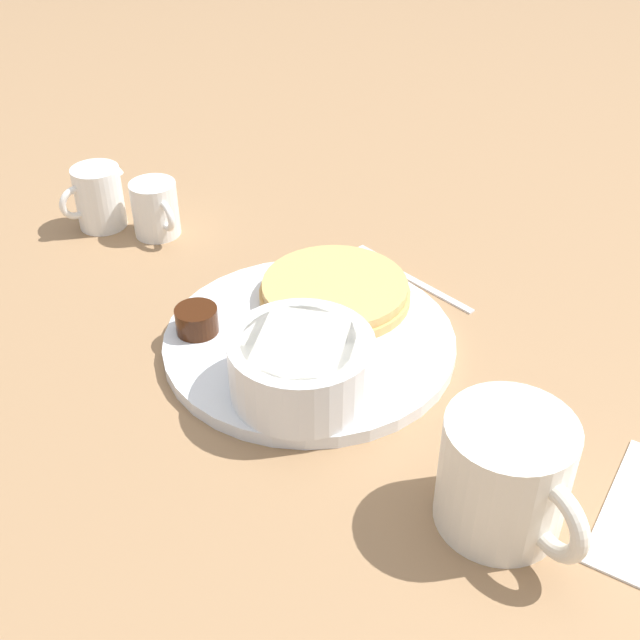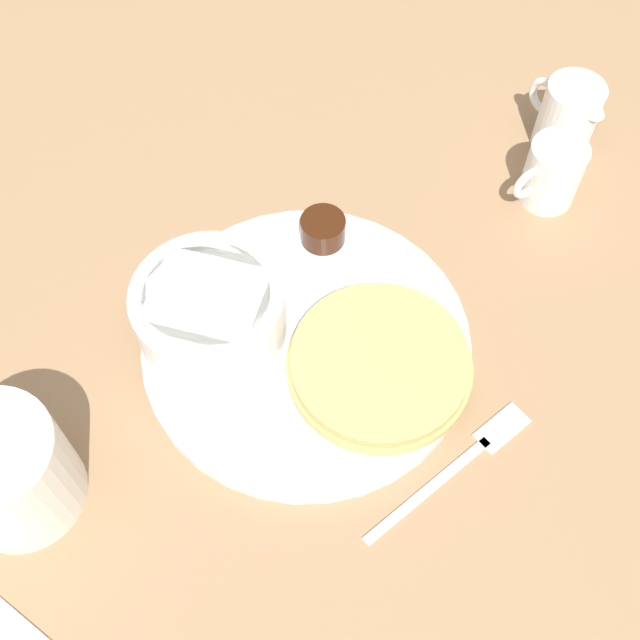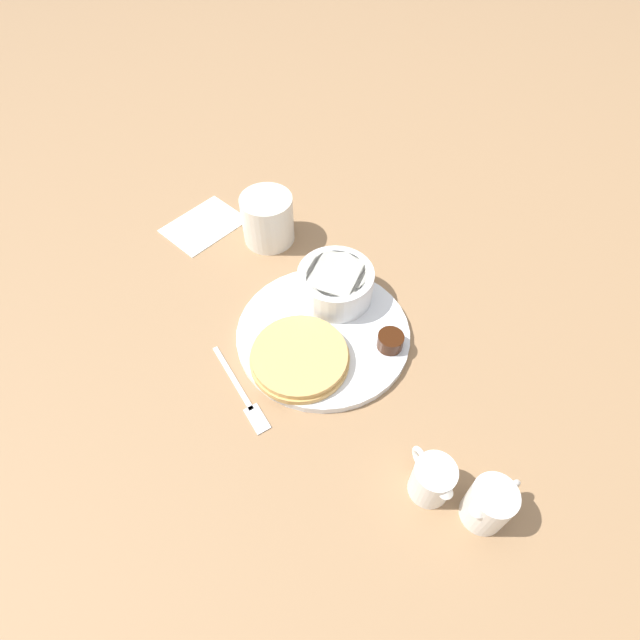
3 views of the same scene
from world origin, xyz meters
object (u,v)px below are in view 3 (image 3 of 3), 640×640
Objects in this scene: plate at (323,334)px; coffee_mug at (267,218)px; creamer_pitcher_near at (432,479)px; creamer_pitcher_far at (489,504)px; bowl at (335,283)px; fork at (245,397)px.

coffee_mug is (-0.08, -0.21, 0.04)m from plate.
creamer_pitcher_far is at bearing 108.85° from creamer_pitcher_near.
creamer_pitcher_near is at bearing -71.15° from creamer_pitcher_far.
bowl is 1.49× the size of creamer_pitcher_far.
creamer_pitcher_far is 0.50× the size of fork.
coffee_mug reaches higher than creamer_pitcher_near.
coffee_mug is at bearing -111.11° from plate.
creamer_pitcher_near is 0.46× the size of fork.
plate is at bearing -98.88° from creamer_pitcher_far.
creamer_pitcher_far reaches higher than creamer_pitcher_near.
creamer_pitcher_far is at bearing 107.73° from fork.
coffee_mug reaches higher than bowl.
coffee_mug is 0.73× the size of fork.
coffee_mug is 0.54m from creamer_pitcher_far.
creamer_pitcher_far is (0.11, 0.34, -0.00)m from bowl.
creamer_pitcher_far reaches higher than fork.
plate is at bearing 179.37° from fork.
bowl is 1.63× the size of creamer_pitcher_near.
bowl is at bearing -170.54° from fork.
creamer_pitcher_far is 0.33m from fork.
plate is 2.25× the size of coffee_mug.
creamer_pitcher_near is 0.92× the size of creamer_pitcher_far.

